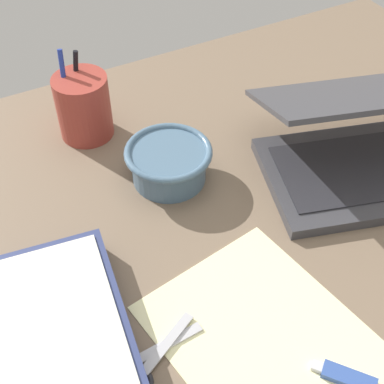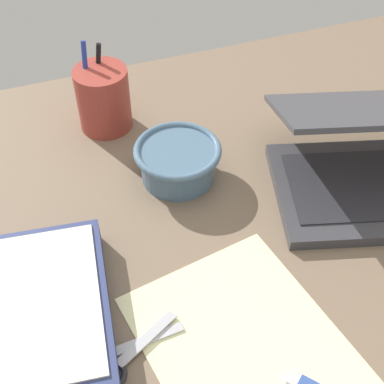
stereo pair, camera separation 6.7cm
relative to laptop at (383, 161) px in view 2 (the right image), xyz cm
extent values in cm
cube|color=#75604C|center=(-29.94, -4.92, -5.54)|extent=(140.00, 100.00, 2.00)
cube|color=#38383D|center=(-0.61, -2.06, -3.64)|extent=(36.01, 28.34, 1.80)
cube|color=#232328|center=(-0.61, -2.06, -2.62)|extent=(30.78, 21.83, 0.24)
cylinder|color=slate|center=(-27.98, 11.89, -1.89)|extent=(11.26, 11.26, 5.30)
torus|color=slate|center=(-27.98, 11.89, 0.76)|extent=(13.25, 13.25, 1.06)
cylinder|color=#9E382D|center=(-35.30, 28.27, 0.84)|extent=(8.82, 8.82, 10.76)
cylinder|color=black|center=(-35.39, 30.69, 3.01)|extent=(2.71, 0.87, 13.09)
cylinder|color=#233899|center=(-37.50, 29.29, 3.51)|extent=(2.34, 4.13, 13.89)
cube|color=silver|center=(-52.16, -6.65, -0.52)|extent=(17.93, 23.28, 0.30)
cube|color=#B7B7BC|center=(-40.71, -13.58, -3.94)|extent=(8.60, 5.25, 0.30)
cube|color=#B7B7BC|center=(-40.71, -13.58, -4.24)|extent=(9.13, 1.75, 0.30)
torus|color=#232328|center=(-45.87, -16.26, -4.24)|extent=(3.90, 3.90, 0.70)
torus|color=#232328|center=(-46.51, -13.93, -4.24)|extent=(3.90, 3.90, 0.70)
cube|color=#F4EFB2|center=(-30.00, -18.56, -4.46)|extent=(25.99, 30.93, 0.16)
cube|color=silver|center=(-26.96, -24.13, -4.04)|extent=(1.69, 1.69, 0.60)
camera|label=1|loc=(-52.76, -42.53, 53.05)|focal=50.00mm
camera|label=2|loc=(-46.69, -45.24, 53.05)|focal=50.00mm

